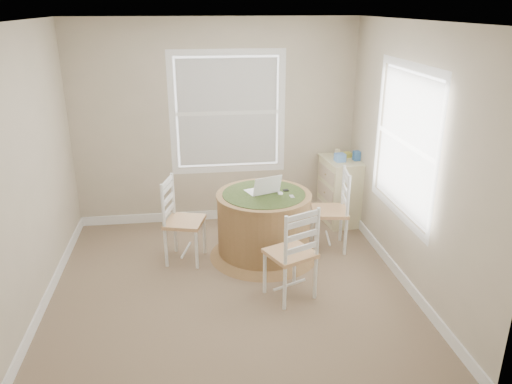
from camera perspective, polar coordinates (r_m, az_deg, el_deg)
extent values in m
cube|color=#78664C|center=(5.23, -2.97, -11.01)|extent=(3.60, 3.60, 0.02)
cube|color=white|center=(4.45, -3.63, 19.05)|extent=(3.60, 3.60, 0.02)
cube|color=#C3B399|center=(6.41, -4.60, 7.73)|extent=(3.60, 0.02, 2.60)
cube|color=#C3B399|center=(3.01, -0.42, -7.82)|extent=(3.60, 0.02, 2.60)
cube|color=#C3B399|center=(4.89, -24.93, 1.64)|extent=(0.02, 3.60, 2.60)
cube|color=#C3B399|center=(5.13, 17.36, 3.50)|extent=(0.02, 3.60, 2.60)
cube|color=white|center=(6.78, -4.29, -2.57)|extent=(3.60, 0.02, 0.12)
cube|color=white|center=(5.38, -22.71, -10.91)|extent=(0.02, 3.60, 0.12)
cube|color=white|center=(5.60, 15.81, -8.70)|extent=(0.02, 3.60, 0.12)
cylinder|color=olive|center=(5.67, 0.88, -3.47)|extent=(1.04, 1.04, 0.68)
cone|color=olive|center=(5.83, 0.86, -6.85)|extent=(1.24, 1.24, 0.08)
cylinder|color=olive|center=(5.54, 0.90, -0.37)|extent=(1.06, 1.06, 0.03)
cylinder|color=#415223|center=(5.53, 0.90, -0.22)|extent=(0.92, 0.92, 0.01)
cone|color=#415223|center=(5.55, 0.90, -0.76)|extent=(1.02, 1.02, 0.10)
cube|color=white|center=(5.60, 0.61, 0.09)|extent=(0.39, 0.33, 0.02)
cube|color=silver|center=(5.60, 0.61, 0.18)|extent=(0.30, 0.21, 0.00)
cube|color=black|center=(5.44, 1.34, 0.75)|extent=(0.33, 0.17, 0.22)
ellipsoid|color=white|center=(5.53, 2.80, -0.15)|extent=(0.07, 0.10, 0.03)
cube|color=#B7BABF|center=(5.46, 4.12, -0.56)|extent=(0.05, 0.09, 0.02)
cube|color=black|center=(5.62, 3.43, 0.14)|extent=(0.06, 0.05, 0.02)
cube|color=beige|center=(6.66, 9.76, 0.10)|extent=(0.51, 0.66, 0.85)
cube|color=beige|center=(6.52, 9.99, 3.67)|extent=(0.54, 0.70, 0.02)
cube|color=#BDA88C|center=(6.66, 7.57, -2.13)|extent=(0.06, 0.53, 0.18)
cube|color=#BDA88C|center=(6.57, 7.68, -0.04)|extent=(0.06, 0.53, 0.18)
cube|color=#BDA88C|center=(6.48, 7.78, 2.01)|extent=(0.06, 0.53, 0.18)
cube|color=#6194DE|center=(6.38, 9.52, 3.87)|extent=(0.13, 0.13, 0.10)
cube|color=gold|center=(6.60, 10.18, 4.23)|extent=(0.16, 0.11, 0.06)
cube|color=#3666A3|center=(6.46, 11.60, 4.06)|extent=(0.09, 0.09, 0.12)
cylinder|color=beige|center=(6.63, 9.19, 4.51)|extent=(0.07, 0.07, 0.09)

